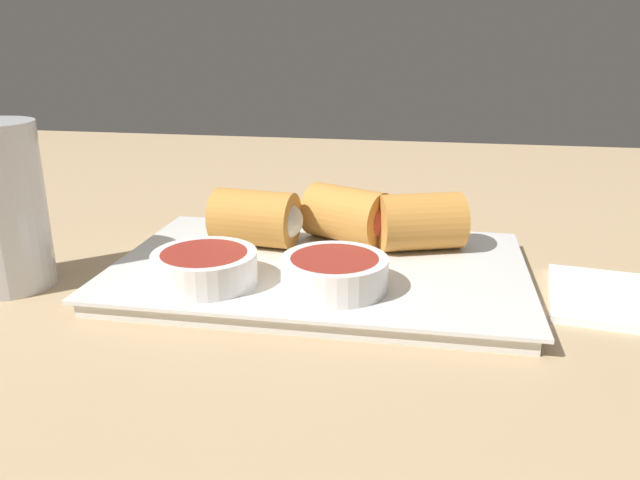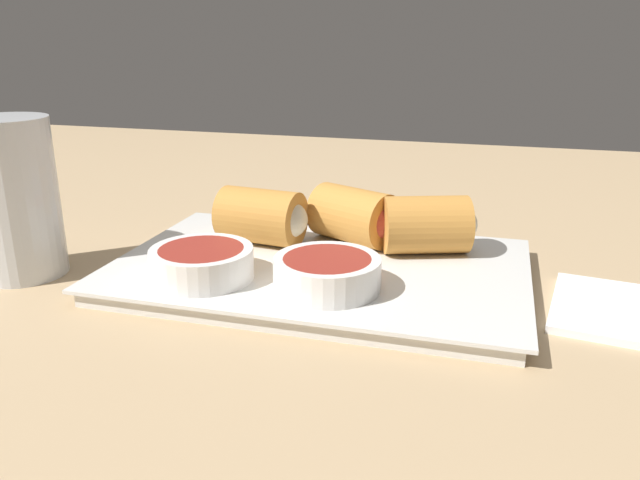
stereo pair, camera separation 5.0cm
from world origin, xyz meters
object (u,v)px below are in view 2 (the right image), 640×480
at_px(dipping_bowl_far, 202,262).
at_px(spoon, 366,220).
at_px(serving_plate, 320,271).
at_px(drinking_glass, 14,198).
at_px(dipping_bowl_near, 327,272).

distance_m(dipping_bowl_far, spoon, 0.24).
xyz_separation_m(serving_plate, dipping_bowl_far, (0.08, 0.06, 0.02)).
distance_m(spoon, drinking_glass, 0.35).
relative_size(dipping_bowl_near, spoon, 0.40).
xyz_separation_m(dipping_bowl_far, drinking_glass, (0.17, -0.00, 0.04)).
bearing_deg(dipping_bowl_near, dipping_bowl_far, 3.55).
distance_m(serving_plate, spoon, 0.16).
bearing_deg(dipping_bowl_near, serving_plate, -68.55).
bearing_deg(dipping_bowl_near, spoon, -85.96).
xyz_separation_m(serving_plate, drinking_glass, (0.25, 0.06, 0.06)).
distance_m(dipping_bowl_near, spoon, 0.22).
bearing_deg(drinking_glass, serving_plate, -166.98).
height_order(dipping_bowl_far, spoon, dipping_bowl_far).
height_order(dipping_bowl_near, dipping_bowl_far, same).
relative_size(dipping_bowl_near, drinking_glass, 0.60).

